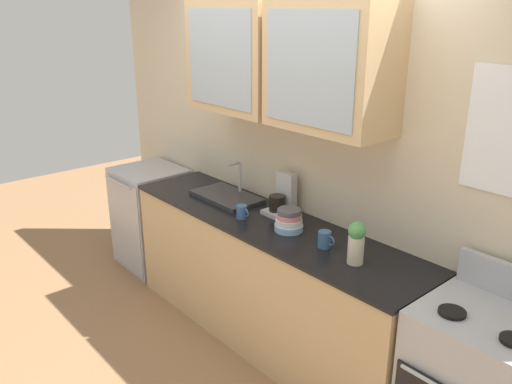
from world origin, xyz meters
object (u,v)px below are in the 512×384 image
at_px(vase, 356,242).
at_px(cup_near_bowls, 325,239).
at_px(sink_faucet, 227,196).
at_px(coffee_maker, 282,199).
at_px(cup_near_sink, 242,212).
at_px(dishwasher, 152,217).
at_px(bowl_stack, 288,221).

height_order(vase, cup_near_bowls, vase).
height_order(sink_faucet, coffee_maker, coffee_maker).
xyz_separation_m(sink_faucet, vase, (1.31, -0.10, 0.11)).
bearing_deg(vase, cup_near_sink, -176.16).
height_order(vase, coffee_maker, coffee_maker).
relative_size(cup_near_bowls, dishwasher, 0.13).
bearing_deg(sink_faucet, cup_near_sink, -23.76).
relative_size(sink_faucet, cup_near_bowls, 4.63).
bearing_deg(sink_faucet, vase, -4.52).
relative_size(bowl_stack, dishwasher, 0.20).
xyz_separation_m(bowl_stack, cup_near_bowls, (0.32, -0.01, -0.02)).
xyz_separation_m(cup_near_sink, coffee_maker, (0.11, 0.28, 0.06)).
xyz_separation_m(cup_near_bowls, dishwasher, (-2.12, 0.01, -0.52)).
xyz_separation_m(sink_faucet, bowl_stack, (0.74, -0.07, 0.05)).
distance_m(dishwasher, coffee_maker, 1.65).
bearing_deg(sink_faucet, bowl_stack, -5.54).
bearing_deg(cup_near_sink, dishwasher, 176.24).
height_order(sink_faucet, cup_near_bowls, sink_faucet).
xyz_separation_m(cup_near_sink, dishwasher, (-1.44, 0.09, -0.51)).
relative_size(bowl_stack, coffee_maker, 0.65).
bearing_deg(bowl_stack, sink_faucet, 174.46).
relative_size(sink_faucet, dishwasher, 0.59).
relative_size(sink_faucet, coffee_maker, 1.88).
distance_m(vase, cup_near_sink, 0.94).
xyz_separation_m(sink_faucet, dishwasher, (-1.06, -0.07, -0.48)).
relative_size(vase, dishwasher, 0.27).
relative_size(vase, cup_near_sink, 2.30).
xyz_separation_m(vase, dishwasher, (-2.37, 0.03, -0.60)).
bearing_deg(coffee_maker, dishwasher, -173.27).
height_order(bowl_stack, cup_near_sink, bowl_stack).
bearing_deg(dishwasher, cup_near_bowls, -0.24).
bearing_deg(vase, dishwasher, 179.23).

